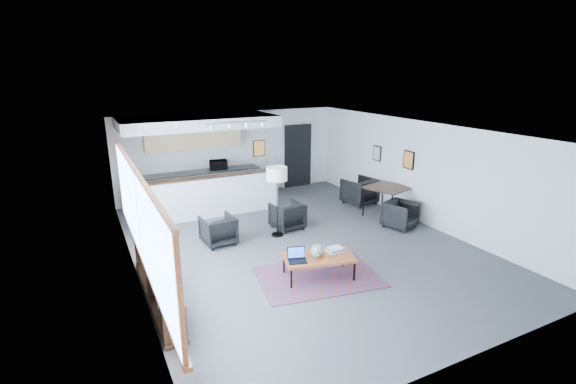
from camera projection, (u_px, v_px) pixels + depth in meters
name	position (u px, v px, depth m)	size (l,w,h in m)	color
room	(299.00, 189.00, 9.14)	(7.02, 9.02, 2.62)	#47474A
window	(139.00, 220.00, 6.83)	(0.10, 5.95, 1.66)	#8CBFFF
console	(157.00, 284.00, 7.09)	(0.35, 3.00, 0.80)	#341E12
kitchenette	(200.00, 160.00, 11.77)	(4.20, 1.96, 2.60)	white
doorway	(297.00, 155.00, 13.98)	(1.10, 0.12, 2.15)	black
track_light	(237.00, 124.00, 10.42)	(1.60, 0.07, 0.15)	silver
wall_art_lower	(409.00, 160.00, 10.91)	(0.03, 0.38, 0.48)	black
wall_art_upper	(377.00, 153.00, 12.04)	(0.03, 0.34, 0.44)	black
kilim_rug	(318.00, 277.00, 8.00)	(2.49, 1.90, 0.01)	#502B3E
coffee_table	(319.00, 258.00, 7.89)	(1.45, 1.00, 0.43)	brown
laptop	(297.00, 257.00, 7.71)	(0.40, 0.36, 0.24)	black
ceramic_pot	(318.00, 251.00, 7.82)	(0.25, 0.25, 0.25)	gray
book_stack	(335.00, 250.00, 8.07)	(0.32, 0.26, 0.10)	silver
coaster	(326.00, 259.00, 7.76)	(0.13, 0.13, 0.01)	#E5590C
armchair_left	(218.00, 229.00, 9.43)	(0.70, 0.66, 0.72)	black
armchair_right	(287.00, 214.00, 10.35)	(0.71, 0.67, 0.73)	black
floor_lamp	(277.00, 176.00, 9.60)	(0.55, 0.55, 1.68)	black
dining_table	(388.00, 189.00, 11.10)	(1.22, 1.22, 0.83)	#341E12
dining_chair_near	(400.00, 215.00, 10.44)	(0.61, 0.57, 0.63)	black
dining_chair_far	(359.00, 192.00, 12.26)	(0.71, 0.66, 0.73)	black
microwave	(218.00, 164.00, 12.52)	(0.50, 0.28, 0.34)	black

